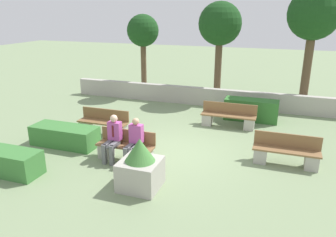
# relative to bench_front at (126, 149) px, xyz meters

# --- Properties ---
(ground_plane) EXTENTS (60.00, 60.00, 0.00)m
(ground_plane) POSITION_rel_bench_front_xyz_m (1.14, 0.97, -0.33)
(ground_plane) COLOR gray
(perimeter_wall) EXTENTS (13.71, 0.30, 0.81)m
(perimeter_wall) POSITION_rel_bench_front_xyz_m (1.14, 6.42, 0.07)
(perimeter_wall) COLOR #ADA89E
(perimeter_wall) RESTS_ON ground_plane
(bench_front) EXTENTS (1.73, 0.48, 0.87)m
(bench_front) POSITION_rel_bench_front_xyz_m (0.00, 0.00, 0.00)
(bench_front) COLOR brown
(bench_front) RESTS_ON ground_plane
(bench_left_side) EXTENTS (2.03, 0.49, 0.87)m
(bench_left_side) POSITION_rel_bench_front_xyz_m (2.36, 3.86, 0.01)
(bench_left_side) COLOR brown
(bench_left_side) RESTS_ON ground_plane
(bench_right_side) EXTENTS (1.84, 0.49, 0.87)m
(bench_right_side) POSITION_rel_bench_front_xyz_m (4.44, 1.20, 0.00)
(bench_right_side) COLOR brown
(bench_right_side) RESTS_ON ground_plane
(bench_back) EXTENTS (1.83, 0.48, 0.87)m
(bench_back) POSITION_rel_bench_front_xyz_m (-1.69, 1.62, 0.00)
(bench_back) COLOR brown
(bench_back) RESTS_ON ground_plane
(person_seated_man) EXTENTS (0.38, 0.63, 1.36)m
(person_seated_man) POSITION_rel_bench_front_xyz_m (-0.32, -0.14, 0.42)
(person_seated_man) COLOR slate
(person_seated_man) RESTS_ON ground_plane
(person_seated_woman) EXTENTS (0.38, 0.63, 1.34)m
(person_seated_woman) POSITION_rel_bench_front_xyz_m (0.36, -0.14, 0.41)
(person_seated_woman) COLOR slate
(person_seated_woman) RESTS_ON ground_plane
(hedge_block_near_left) EXTENTS (2.18, 0.84, 0.64)m
(hedge_block_near_left) POSITION_rel_bench_front_xyz_m (-2.35, 0.31, -0.01)
(hedge_block_near_left) COLOR #3D7A38
(hedge_block_near_left) RESTS_ON ground_plane
(hedge_block_near_right) EXTENTS (1.60, 0.75, 0.66)m
(hedge_block_near_right) POSITION_rel_bench_front_xyz_m (-2.49, -1.81, -0.00)
(hedge_block_near_right) COLOR #3D7A38
(hedge_block_near_right) RESTS_ON ground_plane
(hedge_block_mid_left) EXTENTS (2.07, 0.71, 0.85)m
(hedge_block_mid_left) POSITION_rel_bench_front_xyz_m (3.08, 4.92, 0.09)
(hedge_block_mid_left) COLOR #33702D
(hedge_block_mid_left) RESTS_ON ground_plane
(planter_corner_left) EXTENTS (0.97, 0.97, 1.30)m
(planter_corner_left) POSITION_rel_bench_front_xyz_m (1.06, -1.31, 0.24)
(planter_corner_left) COLOR #ADA89E
(planter_corner_left) RESTS_ON ground_plane
(tree_leftmost) EXTENTS (1.54, 1.54, 4.02)m
(tree_leftmost) POSITION_rel_bench_front_xyz_m (-2.49, 7.13, 2.82)
(tree_leftmost) COLOR brown
(tree_leftmost) RESTS_ON ground_plane
(tree_center_left) EXTENTS (1.96, 1.96, 4.59)m
(tree_center_left) POSITION_rel_bench_front_xyz_m (1.20, 7.43, 3.19)
(tree_center_left) COLOR brown
(tree_center_left) RESTS_ON ground_plane
(tree_center_right) EXTENTS (2.09, 2.09, 5.10)m
(tree_center_right) POSITION_rel_bench_front_xyz_m (5.05, 6.95, 3.62)
(tree_center_right) COLOR brown
(tree_center_right) RESTS_ON ground_plane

